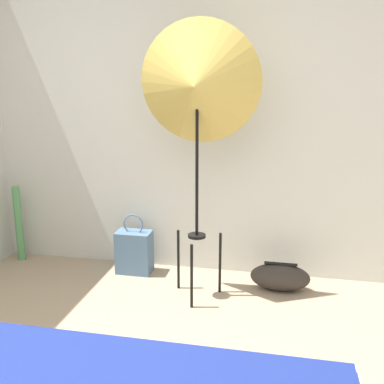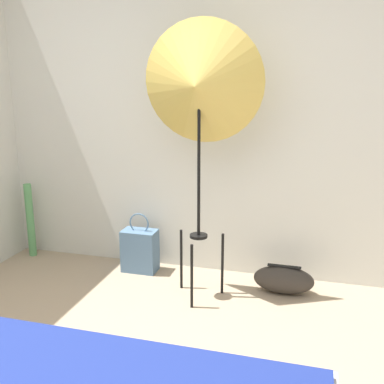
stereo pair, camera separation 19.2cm
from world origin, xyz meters
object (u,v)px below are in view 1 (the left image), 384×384
duffel_bag (280,277)px  paper_roll (19,224)px  photo_umbrella (197,86)px  tote_bag (134,251)px

duffel_bag → paper_roll: 2.24m
duffel_bag → paper_roll: size_ratio=0.67×
photo_umbrella → paper_roll: bearing=167.5°
duffel_bag → paper_roll: (-2.22, 0.15, 0.22)m
tote_bag → duffel_bag: (1.17, -0.09, -0.08)m
photo_umbrella → duffel_bag: 1.53m
photo_umbrella → tote_bag: bearing=151.9°
duffel_bag → paper_roll: paper_roll is taller
tote_bag → duffel_bag: tote_bag is taller
tote_bag → photo_umbrella: bearing=-28.1°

